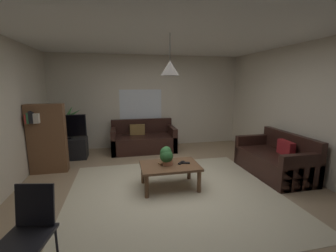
# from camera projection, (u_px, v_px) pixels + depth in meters

# --- Properties ---
(floor) EXTENTS (5.27, 5.64, 0.02)m
(floor) POSITION_uv_depth(u_px,v_px,m) (172.00, 189.00, 3.90)
(floor) COLOR #9E8466
(floor) RESTS_ON ground
(rug) EXTENTS (3.43, 3.10, 0.01)m
(rug) POSITION_uv_depth(u_px,v_px,m) (174.00, 194.00, 3.71)
(rug) COLOR beige
(rug) RESTS_ON ground
(wall_back) EXTENTS (5.39, 0.06, 2.56)m
(wall_back) POSITION_uv_depth(u_px,v_px,m) (149.00, 102.00, 6.39)
(wall_back) COLOR beige
(wall_back) RESTS_ON ground
(wall_right) EXTENTS (0.06, 5.64, 2.56)m
(wall_right) POSITION_uv_depth(u_px,v_px,m) (310.00, 111.00, 4.22)
(wall_right) COLOR beige
(wall_right) RESTS_ON ground
(ceiling) EXTENTS (5.27, 5.64, 0.02)m
(ceiling) POSITION_uv_depth(u_px,v_px,m) (172.00, 31.00, 3.42)
(ceiling) COLOR white
(window_pane) EXTENTS (1.17, 0.01, 0.92)m
(window_pane) POSITION_uv_depth(u_px,v_px,m) (141.00, 106.00, 6.33)
(window_pane) COLOR white
(couch_under_window) EXTENTS (1.67, 0.84, 0.82)m
(couch_under_window) POSITION_uv_depth(u_px,v_px,m) (143.00, 141.00, 6.04)
(couch_under_window) COLOR black
(couch_under_window) RESTS_ON ground
(couch_right_side) EXTENTS (0.84, 1.54, 0.82)m
(couch_right_side) POSITION_uv_depth(u_px,v_px,m) (275.00, 161.00, 4.48)
(couch_right_side) COLOR black
(couch_right_side) RESTS_ON ground
(coffee_table) EXTENTS (0.99, 0.67, 0.42)m
(coffee_table) POSITION_uv_depth(u_px,v_px,m) (170.00, 168.00, 3.88)
(coffee_table) COLOR brown
(coffee_table) RESTS_ON ground
(book_on_table_0) EXTENTS (0.16, 0.12, 0.03)m
(book_on_table_0) POSITION_uv_depth(u_px,v_px,m) (163.00, 163.00, 3.90)
(book_on_table_0) COLOR #99663F
(book_on_table_0) RESTS_ON coffee_table
(remote_on_table_0) EXTENTS (0.17, 0.10, 0.02)m
(remote_on_table_0) POSITION_uv_depth(u_px,v_px,m) (185.00, 163.00, 3.92)
(remote_on_table_0) COLOR black
(remote_on_table_0) RESTS_ON coffee_table
(remote_on_table_1) EXTENTS (0.14, 0.15, 0.02)m
(remote_on_table_1) POSITION_uv_depth(u_px,v_px,m) (181.00, 163.00, 3.93)
(remote_on_table_1) COLOR black
(remote_on_table_1) RESTS_ON coffee_table
(potted_plant_on_table) EXTENTS (0.23, 0.24, 0.32)m
(potted_plant_on_table) POSITION_uv_depth(u_px,v_px,m) (166.00, 155.00, 3.83)
(potted_plant_on_table) COLOR #B77051
(potted_plant_on_table) RESTS_ON coffee_table
(tv_stand) EXTENTS (0.90, 0.44, 0.50)m
(tv_stand) POSITION_uv_depth(u_px,v_px,m) (68.00, 149.00, 5.40)
(tv_stand) COLOR black
(tv_stand) RESTS_ON ground
(tv) EXTENTS (0.93, 0.16, 0.57)m
(tv) POSITION_uv_depth(u_px,v_px,m) (65.00, 127.00, 5.28)
(tv) COLOR black
(tv) RESTS_ON tv_stand
(potted_palm_corner) EXTENTS (0.80, 0.82, 1.26)m
(potted_palm_corner) POSITION_uv_depth(u_px,v_px,m) (67.00, 133.00, 5.74)
(potted_palm_corner) COLOR brown
(potted_palm_corner) RESTS_ON ground
(bookshelf_corner) EXTENTS (0.70, 0.31, 1.40)m
(bookshelf_corner) POSITION_uv_depth(u_px,v_px,m) (47.00, 138.00, 4.50)
(bookshelf_corner) COLOR brown
(bookshelf_corner) RESTS_ON ground
(folding_chair) EXTENTS (0.47, 0.48, 0.87)m
(folding_chair) POSITION_uv_depth(u_px,v_px,m) (30.00, 228.00, 2.04)
(folding_chair) COLOR black
(folding_chair) RESTS_ON ground
(pendant_lamp) EXTENTS (0.30, 0.30, 0.65)m
(pendant_lamp) POSITION_uv_depth(u_px,v_px,m) (170.00, 68.00, 3.56)
(pendant_lamp) COLOR black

